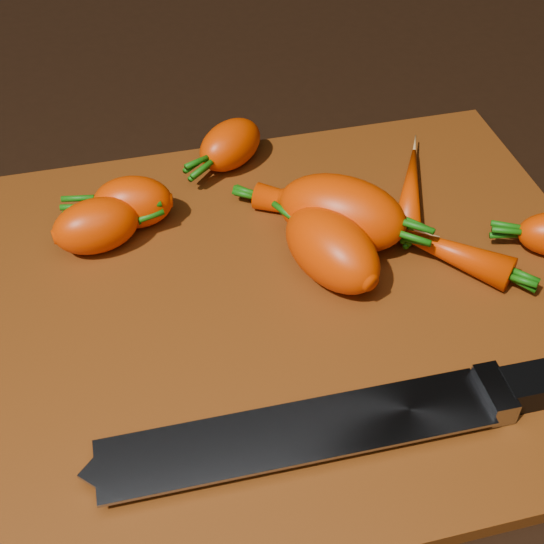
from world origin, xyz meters
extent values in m
cube|color=black|center=(0.00, 0.00, -0.01)|extent=(2.00, 2.00, 0.01)
cube|color=#57280B|center=(0.00, 0.00, 0.01)|extent=(0.50, 0.40, 0.01)
ellipsoid|color=#DE3600|center=(-0.12, 0.09, 0.03)|extent=(0.07, 0.05, 0.04)
ellipsoid|color=#DE3600|center=(-0.09, 0.11, 0.03)|extent=(0.07, 0.05, 0.04)
ellipsoid|color=#DE3600|center=(0.06, 0.05, 0.04)|extent=(0.11, 0.11, 0.06)
ellipsoid|color=#DE3600|center=(0.05, 0.01, 0.04)|extent=(0.08, 0.10, 0.05)
ellipsoid|color=#DE3600|center=(0.00, 0.17, 0.03)|extent=(0.08, 0.07, 0.04)
ellipsoid|color=#DE3600|center=(0.14, 0.09, 0.02)|extent=(0.06, 0.10, 0.02)
ellipsoid|color=#DE3600|center=(0.06, 0.07, 0.02)|extent=(0.12, 0.09, 0.02)
ellipsoid|color=#DE3600|center=(0.13, 0.01, 0.03)|extent=(0.09, 0.09, 0.03)
cube|color=gray|center=(-0.14, -0.12, 0.02)|extent=(0.24, 0.05, 0.00)
cube|color=gray|center=(-0.01, -0.12, 0.02)|extent=(0.02, 0.04, 0.02)
cube|color=black|center=(0.07, -0.12, 0.02)|extent=(0.14, 0.03, 0.02)
cylinder|color=#B2B2B7|center=(0.05, -0.12, 0.03)|extent=(0.01, 0.01, 0.00)
camera|label=1|loc=(-0.09, -0.37, 0.41)|focal=50.00mm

